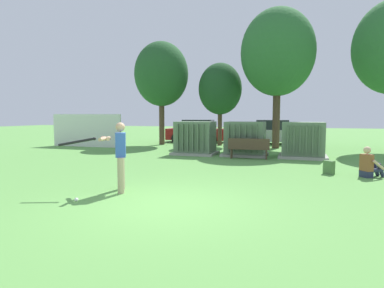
{
  "coord_description": "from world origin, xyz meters",
  "views": [
    {
      "loc": [
        2.62,
        -6.34,
        1.9
      ],
      "look_at": [
        -0.65,
        3.5,
        1.0
      ],
      "focal_mm": 30.35,
      "sensor_mm": 36.0,
      "label": 1
    }
  ],
  "objects": [
    {
      "name": "seated_spectator",
      "position": [
        4.7,
        4.85,
        0.38
      ],
      "size": [
        0.78,
        0.68,
        0.96
      ],
      "color": "#282D4C",
      "rests_on": "ground"
    },
    {
      "name": "backpack",
      "position": [
        3.58,
        5.06,
        0.21
      ],
      "size": [
        0.38,
        0.37,
        0.44
      ],
      "color": "#4C723F",
      "rests_on": "ground"
    },
    {
      "name": "transformer_mid_west",
      "position": [
        0.17,
        9.07,
        0.79
      ],
      "size": [
        2.1,
        1.7,
        1.62
      ],
      "color": "#9E9B93",
      "rests_on": "ground"
    },
    {
      "name": "transformer_west",
      "position": [
        -2.27,
        8.89,
        0.79
      ],
      "size": [
        2.1,
        1.7,
        1.62
      ],
      "color": "#9E9B93",
      "rests_on": "ground"
    },
    {
      "name": "park_bench",
      "position": [
        0.51,
        7.92,
        0.54
      ],
      "size": [
        1.82,
        0.5,
        0.92
      ],
      "color": "#4C3828",
      "rests_on": "ground"
    },
    {
      "name": "tree_center_right",
      "position": [
        1.3,
        13.24,
        5.52
      ],
      "size": [
        4.21,
        4.21,
        8.04
      ],
      "color": "#4C3828",
      "rests_on": "ground"
    },
    {
      "name": "tree_center_left",
      "position": [
        -2.25,
        14.0,
        3.6
      ],
      "size": [
        2.74,
        2.74,
        5.24
      ],
      "color": "#4C3828",
      "rests_on": "ground"
    },
    {
      "name": "parked_car_left_of_center",
      "position": [
        0.78,
        16.33,
        0.75
      ],
      "size": [
        4.26,
        2.03,
        1.62
      ],
      "color": "#B2B2B7",
      "rests_on": "ground"
    },
    {
      "name": "ground_plane",
      "position": [
        0.0,
        0.0,
        0.0
      ],
      "size": [
        96.0,
        96.0,
        0.0
      ],
      "primitive_type": "plane",
      "color": "#5B9947"
    },
    {
      "name": "tree_left",
      "position": [
        -6.03,
        13.36,
        4.59
      ],
      "size": [
        3.5,
        3.5,
        6.7
      ],
      "color": "#4C3828",
      "rests_on": "ground"
    },
    {
      "name": "parked_car_leftmost",
      "position": [
        -4.44,
        16.03,
        0.75
      ],
      "size": [
        4.34,
        2.22,
        1.62
      ],
      "color": "maroon",
      "rests_on": "ground"
    },
    {
      "name": "fence_panel",
      "position": [
        -9.82,
        10.5,
        1.0
      ],
      "size": [
        4.8,
        0.12,
        2.0
      ],
      "primitive_type": "cube",
      "color": "silver",
      "rests_on": "ground"
    },
    {
      "name": "transformer_mid_east",
      "position": [
        2.78,
        9.1,
        0.79
      ],
      "size": [
        2.1,
        1.7,
        1.62
      ],
      "color": "#9E9B93",
      "rests_on": "ground"
    },
    {
      "name": "sports_ball",
      "position": [
        -2.05,
        -0.45,
        0.04
      ],
      "size": [
        0.09,
        0.09,
        0.09
      ],
      "primitive_type": "sphere",
      "color": "white",
      "rests_on": "ground"
    },
    {
      "name": "batter",
      "position": [
        -1.67,
        0.73,
        0.98
      ],
      "size": [
        1.52,
        1.02,
        1.74
      ],
      "color": "tan",
      "rests_on": "ground"
    }
  ]
}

